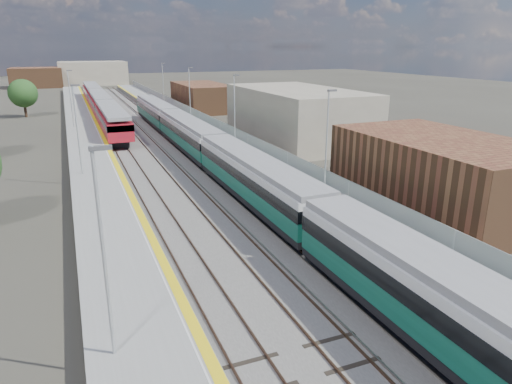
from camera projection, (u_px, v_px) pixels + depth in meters
ground at (164, 142)px, 57.18m from camera, size 320.00×320.00×0.00m
ballast_bed at (143, 139)px, 58.56m from camera, size 10.50×155.00×0.06m
tracks at (145, 136)px, 60.23m from camera, size 8.96×160.00×0.17m
platform_right at (199, 132)px, 61.13m from camera, size 4.70×155.00×8.52m
platform_left at (86, 140)px, 55.94m from camera, size 4.30×155.00×8.52m
buildings at (31, 49)px, 125.44m from camera, size 72.00×185.50×40.00m
green_train at (216, 151)px, 42.07m from camera, size 2.81×78.38×3.10m
red_train at (100, 103)px, 77.49m from camera, size 2.98×60.37×3.76m
tree_c at (23, 93)px, 76.10m from camera, size 4.66×4.66×6.31m
tree_d at (273, 97)px, 74.61m from camera, size 4.16×4.16×5.64m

